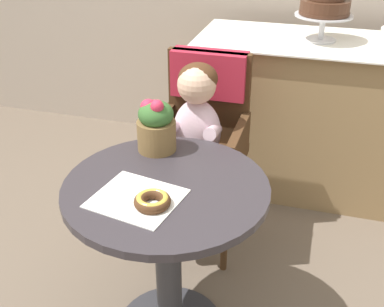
# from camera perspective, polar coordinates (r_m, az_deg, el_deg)

# --- Properties ---
(cafe_table) EXTENTS (0.72, 0.72, 0.72)m
(cafe_table) POSITION_cam_1_polar(r_m,az_deg,el_deg) (1.76, -2.97, -9.53)
(cafe_table) COLOR #332D33
(cafe_table) RESTS_ON ground
(wicker_chair) EXTENTS (0.42, 0.45, 0.95)m
(wicker_chair) POSITION_cam_1_polar(r_m,az_deg,el_deg) (2.27, 1.42, 3.95)
(wicker_chair) COLOR #472D19
(wicker_chair) RESTS_ON ground
(seated_child) EXTENTS (0.27, 0.32, 0.73)m
(seated_child) POSITION_cam_1_polar(r_m,az_deg,el_deg) (2.12, 0.34, 3.14)
(seated_child) COLOR silver
(seated_child) RESTS_ON ground
(paper_napkin) EXTENTS (0.31, 0.29, 0.00)m
(paper_napkin) POSITION_cam_1_polar(r_m,az_deg,el_deg) (1.57, -6.66, -5.39)
(paper_napkin) COLOR white
(paper_napkin) RESTS_ON cafe_table
(donut_front) EXTENTS (0.12, 0.12, 0.04)m
(donut_front) POSITION_cam_1_polar(r_m,az_deg,el_deg) (1.52, -4.69, -5.68)
(donut_front) COLOR #4C2D19
(donut_front) RESTS_ON cafe_table
(flower_vase) EXTENTS (0.15, 0.15, 0.22)m
(flower_vase) POSITION_cam_1_polar(r_m,az_deg,el_deg) (1.81, -4.33, 3.63)
(flower_vase) COLOR brown
(flower_vase) RESTS_ON cafe_table
(display_counter) EXTENTS (1.56, 0.62, 0.90)m
(display_counter) POSITION_cam_1_polar(r_m,az_deg,el_deg) (2.84, 16.46, 3.99)
(display_counter) COLOR #93754C
(display_counter) RESTS_ON ground
(tiered_cake_stand) EXTENTS (0.30, 0.30, 0.28)m
(tiered_cake_stand) POSITION_cam_1_polar(r_m,az_deg,el_deg) (2.64, 15.70, 16.76)
(tiered_cake_stand) COLOR silver
(tiered_cake_stand) RESTS_ON display_counter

